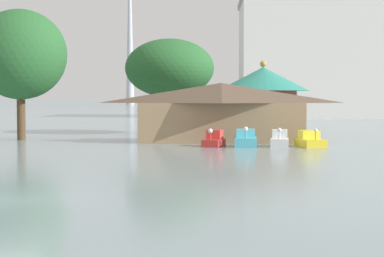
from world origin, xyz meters
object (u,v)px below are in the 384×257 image
object	(u,v)px
shoreline_tree_mid	(170,68)
background_building_block	(317,58)
pedal_boat_red	(214,140)
shoreline_tree_tall_left	(20,55)
pedal_boat_yellow	(310,140)
pedal_boat_white	(280,140)
boathouse	(221,111)
pedal_boat_cyan	(246,140)
green_roof_pavilion	(263,95)
distant_broadcast_tower	(130,8)

from	to	relation	value
shoreline_tree_mid	background_building_block	world-z (taller)	background_building_block
pedal_boat_red	shoreline_tree_tall_left	size ratio (longest dim) A/B	0.24
pedal_boat_yellow	pedal_boat_white	bearing A→B (deg)	-99.39
pedal_boat_red	boathouse	size ratio (longest dim) A/B	0.18
pedal_boat_cyan	green_roof_pavilion	bearing A→B (deg)	174.01
pedal_boat_white	pedal_boat_yellow	bearing A→B (deg)	99.98
green_roof_pavilion	shoreline_tree_tall_left	size ratio (longest dim) A/B	0.84
pedal_boat_yellow	background_building_block	size ratio (longest dim) A/B	0.11
pedal_boat_red	background_building_block	xyz separation A→B (m)	(20.34, 71.55, 10.74)
pedal_boat_cyan	background_building_block	distance (m)	74.79
pedal_boat_white	boathouse	distance (m)	7.21
background_building_block	pedal_boat_red	bearing A→B (deg)	-105.87
pedal_boat_cyan	background_building_block	size ratio (longest dim) A/B	0.09
pedal_boat_white	pedal_boat_yellow	world-z (taller)	pedal_boat_white
boathouse	distant_broadcast_tower	bearing A→B (deg)	98.52
pedal_boat_yellow	boathouse	world-z (taller)	boathouse
background_building_block	distant_broadcast_tower	xyz separation A→B (m)	(-61.25, 210.78, 38.94)
pedal_boat_cyan	boathouse	bearing A→B (deg)	-158.08
pedal_boat_white	shoreline_tree_mid	size ratio (longest dim) A/B	0.27
pedal_boat_cyan	shoreline_tree_mid	bearing A→B (deg)	-155.20
pedal_boat_yellow	shoreline_tree_mid	distance (m)	21.96
green_roof_pavilion	distant_broadcast_tower	size ratio (longest dim) A/B	0.07
boathouse	pedal_boat_white	bearing A→B (deg)	-49.54
pedal_boat_cyan	distant_broadcast_tower	xyz separation A→B (m)	(-43.37, 282.61, 49.64)
pedal_boat_cyan	pedal_boat_white	distance (m)	2.66
shoreline_tree_tall_left	pedal_boat_yellow	bearing A→B (deg)	-16.36
green_roof_pavilion	pedal_boat_cyan	bearing A→B (deg)	-98.97
green_roof_pavilion	shoreline_tree_tall_left	bearing A→B (deg)	-152.49
green_roof_pavilion	shoreline_tree_tall_left	distance (m)	26.00
boathouse	shoreline_tree_mid	world-z (taller)	shoreline_tree_mid
pedal_boat_yellow	shoreline_tree_mid	bearing A→B (deg)	-156.75
shoreline_tree_tall_left	background_building_block	size ratio (longest dim) A/B	0.40
distant_broadcast_tower	shoreline_tree_mid	bearing A→B (deg)	-82.18
boathouse	shoreline_tree_mid	xyz separation A→B (m)	(-5.15, 12.11, 4.22)
distant_broadcast_tower	pedal_boat_red	bearing A→B (deg)	-81.75
pedal_boat_yellow	background_building_block	xyz separation A→B (m)	(12.85, 71.73, 10.75)
pedal_boat_yellow	boathouse	xyz separation A→B (m)	(-6.83, 5.15, 2.18)
shoreline_tree_mid	pedal_boat_cyan	bearing A→B (deg)	-68.19
pedal_boat_cyan	shoreline_tree_mid	size ratio (longest dim) A/B	0.27
boathouse	shoreline_tree_mid	distance (m)	13.82
pedal_boat_yellow	green_roof_pavilion	world-z (taller)	green_roof_pavilion
pedal_boat_red	shoreline_tree_tall_left	distance (m)	20.06
pedal_boat_red	green_roof_pavilion	size ratio (longest dim) A/B	0.28
pedal_boat_yellow	boathouse	distance (m)	8.83
pedal_boat_yellow	background_building_block	world-z (taller)	background_building_block
background_building_block	shoreline_tree_mid	bearing A→B (deg)	-114.50
background_building_block	shoreline_tree_tall_left	bearing A→B (deg)	-120.31
boathouse	green_roof_pavilion	xyz separation A→B (m)	(4.85, 14.03, 1.43)
pedal_boat_red	pedal_boat_yellow	xyz separation A→B (m)	(7.49, -0.18, -0.02)
shoreline_tree_tall_left	shoreline_tree_mid	distance (m)	16.29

